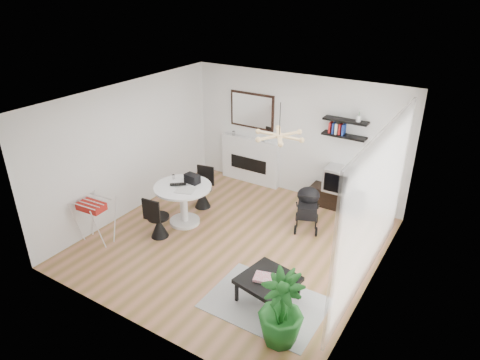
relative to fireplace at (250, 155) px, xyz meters
The scene contains 25 objects.
floor 2.75m from the fireplace, 65.59° to the right, with size 5.00×5.00×0.00m, color olive.
ceiling 3.34m from the fireplace, 65.59° to the right, with size 5.00×5.00×0.00m, color white.
wall_back 1.29m from the fireplace, ahead, with size 5.00×5.00×0.00m, color white.
wall_left 2.88m from the fireplace, 120.01° to the right, with size 5.00×5.00×0.00m, color white.
wall_right 4.39m from the fireplace, 33.95° to the right, with size 5.00×5.00×0.00m, color white.
sheer_curtain 4.20m from the fireplace, 32.43° to the right, with size 0.04×3.60×2.60m, color white.
fireplace is the anchor object (origin of this frame).
shelf_lower 2.40m from the fireplace, ahead, with size 0.90×0.25×0.04m, color black.
shelf_upper 2.54m from the fireplace, ahead, with size 0.90×0.25×0.04m, color black.
pendant_lamp 3.15m from the fireplace, 49.71° to the right, with size 0.90×0.90×0.10m, color tan, non-canonical shape.
tv_console 2.28m from the fireplace, ahead, with size 1.12×0.39×0.42m, color black.
crt_tv 2.26m from the fireplace, ahead, with size 0.58×0.51×0.51m.
dining_table 2.37m from the fireplace, 93.03° to the right, with size 1.13×1.13×0.82m.
laptop 2.43m from the fireplace, 94.67° to the right, with size 0.31×0.20×0.02m, color black.
black_bag 2.16m from the fireplace, 91.44° to the right, with size 0.30×0.18×0.18m, color black.
newspaper 2.49m from the fireplace, 89.19° to the right, with size 0.35×0.29×0.01m, color white.
drinking_glass 2.26m from the fireplace, 102.48° to the right, with size 0.05×0.05×0.09m, color white.
chair_far 1.68m from the fireplace, 97.56° to the right, with size 0.43×0.45×0.88m.
chair_near 3.06m from the fireplace, 94.10° to the right, with size 0.41×0.43×0.87m.
drying_rack 3.90m from the fireplace, 106.11° to the right, with size 0.61×0.57×0.86m.
stroller 2.36m from the fireplace, 30.63° to the right, with size 0.68×0.82×0.90m.
rug 4.36m from the fireplace, 56.03° to the right, with size 1.75×1.26×0.01m, color gray.
coffee_table 4.24m from the fireplace, 55.55° to the right, with size 0.91×0.91×0.40m.
magazines 4.25m from the fireplace, 56.32° to the right, with size 0.31×0.24×0.04m, color #C3304A.
potted_plant 5.03m from the fireplace, 54.57° to the right, with size 0.62×0.62×1.10m, color #1B5E1E.
Camera 1 is at (3.66, -5.65, 4.51)m, focal length 32.00 mm.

